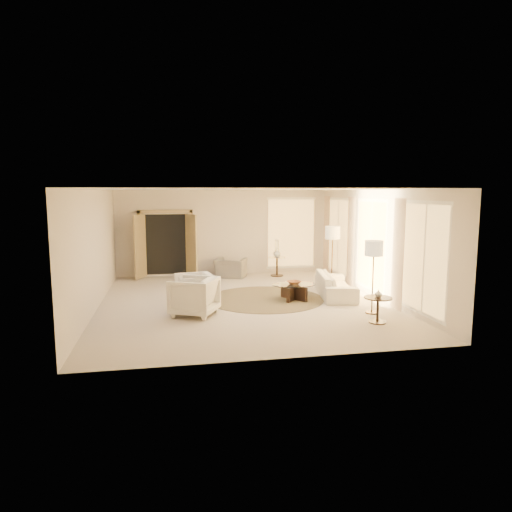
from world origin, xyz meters
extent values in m
cube|color=beige|center=(0.00, 0.00, -0.01)|extent=(7.00, 8.00, 0.02)
cube|color=white|center=(0.00, 0.00, 2.80)|extent=(7.00, 8.00, 0.02)
cube|color=beige|center=(0.00, 4.00, 1.40)|extent=(7.00, 0.04, 2.80)
cube|color=beige|center=(0.00, -4.00, 1.40)|extent=(7.00, 0.04, 2.80)
cube|color=beige|center=(-3.50, 0.00, 1.40)|extent=(0.04, 8.00, 2.80)
cube|color=beige|center=(3.50, 0.00, 1.40)|extent=(0.04, 8.00, 2.80)
cube|color=tan|center=(-1.90, 3.89, 1.08)|extent=(1.80, 0.12, 2.16)
cube|color=tan|center=(-2.70, 3.62, 1.03)|extent=(0.35, 0.66, 2.00)
cube|color=tan|center=(-1.10, 3.62, 1.03)|extent=(0.35, 0.66, 2.00)
cylinder|color=#3A2F1E|center=(0.60, 0.23, 0.01)|extent=(3.94, 3.94, 0.01)
imported|color=white|center=(2.50, 0.18, 0.30)|extent=(1.17, 2.20, 0.61)
imported|color=white|center=(-1.21, -0.15, 0.43)|extent=(0.91, 0.95, 0.86)
imported|color=white|center=(-1.28, -1.00, 0.47)|extent=(1.18, 1.20, 0.95)
imported|color=gray|center=(0.14, 3.40, 0.41)|extent=(1.09, 0.91, 0.82)
cube|color=black|center=(1.31, -0.02, 0.19)|extent=(0.53, 0.74, 0.37)
cube|color=black|center=(1.31, -0.02, 0.19)|extent=(0.56, 0.72, 0.37)
cylinder|color=white|center=(1.31, -0.02, 0.40)|extent=(1.15, 1.15, 0.02)
cylinder|color=black|center=(2.49, -2.34, 0.01)|extent=(0.37, 0.37, 0.03)
cylinder|color=black|center=(2.49, -2.34, 0.27)|extent=(0.05, 0.05, 0.52)
cylinder|color=black|center=(2.49, -2.34, 0.54)|extent=(0.58, 0.58, 0.03)
cylinder|color=#31241B|center=(1.66, 3.34, 0.02)|extent=(0.42, 0.42, 0.03)
cylinder|color=#31241B|center=(1.66, 3.34, 0.31)|extent=(0.06, 0.06, 0.60)
cylinder|color=white|center=(1.66, 3.34, 0.62)|extent=(0.55, 0.55, 0.03)
cylinder|color=#31241B|center=(2.83, 1.38, 0.02)|extent=(0.30, 0.30, 0.03)
cylinder|color=#31241B|center=(2.83, 1.38, 0.75)|extent=(0.03, 0.03, 1.49)
cylinder|color=beige|center=(2.83, 1.38, 1.58)|extent=(0.43, 0.43, 0.36)
cylinder|color=#31241B|center=(2.70, -1.61, 0.02)|extent=(0.28, 0.28, 0.03)
cylinder|color=#31241B|center=(2.70, -1.61, 0.71)|extent=(0.03, 0.03, 1.41)
cylinder|color=beige|center=(2.70, -1.61, 1.49)|extent=(0.40, 0.40, 0.34)
imported|color=brown|center=(1.31, -0.02, 0.45)|extent=(0.43, 0.43, 0.08)
imported|color=silver|center=(2.49, -2.34, 0.63)|extent=(0.20, 0.20, 0.16)
imported|color=silver|center=(1.66, 3.34, 0.76)|extent=(0.27, 0.27, 0.27)
camera|label=1|loc=(-1.77, -11.03, 2.73)|focal=32.00mm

